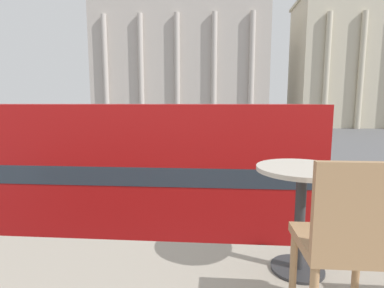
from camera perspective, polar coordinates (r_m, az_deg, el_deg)
name	(u,v)px	position (r m, az deg, el deg)	size (l,w,h in m)	color
double_decker_bus	(114,173)	(8.56, -14.73, -5.36)	(10.61, 2.71, 4.26)	black
cafe_dining_table	(301,195)	(2.16, 20.04, -9.19)	(0.60, 0.60, 0.73)	#2D2D30
cafe_chair_0	(347,240)	(1.63, 27.37, -15.95)	(0.40, 0.40, 0.91)	#A87F56
plaza_building_left	(182,65)	(58.50, -1.96, 14.83)	(31.34, 14.17, 22.65)	#BCB2A8
traffic_light_near	(165,145)	(13.77, -5.24, -0.16)	(0.42, 0.24, 3.62)	black
traffic_light_mid	(240,127)	(22.56, 9.22, 3.27)	(0.42, 0.24, 3.84)	black
traffic_light_far	(169,121)	(29.34, -4.33, 4.31)	(0.42, 0.24, 3.76)	black
car_navy	(153,142)	(27.60, -7.43, 0.37)	(4.20, 1.93, 1.35)	black
pedestrian_blue	(160,161)	(17.42, -6.02, -3.17)	(0.32, 0.32, 1.67)	#282B33
pedestrian_olive	(213,131)	(34.36, 3.96, 2.42)	(0.32, 0.32, 1.75)	#282B33
pedestrian_black	(231,141)	(26.28, 7.47, 0.57)	(0.32, 0.32, 1.68)	#282B33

